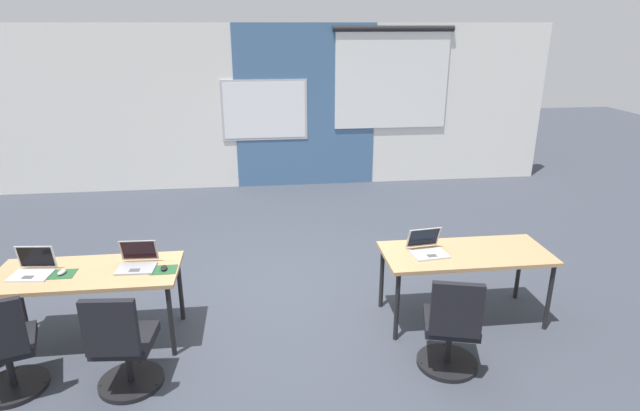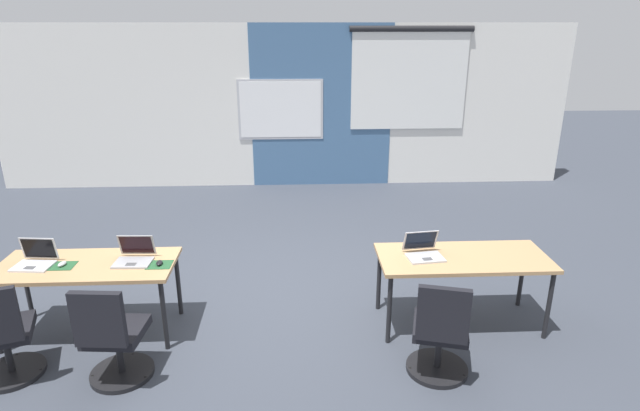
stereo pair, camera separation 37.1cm
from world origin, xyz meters
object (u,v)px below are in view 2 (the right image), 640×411
at_px(chair_near_right_inner, 440,337).
at_px(mouse_near_left_inner, 159,263).
at_px(laptop_near_left_inner, 134,256).
at_px(laptop_near_left_end, 35,260).
at_px(mouse_near_left_end, 62,264).
at_px(desk_near_right, 463,262).
at_px(chair_near_left_end, 3,341).
at_px(chair_near_left_inner, 113,341).
at_px(desk_near_left, 87,270).
at_px(laptop_near_right_inner, 423,251).

xyz_separation_m(chair_near_right_inner, mouse_near_left_inner, (-2.41, 0.74, 0.36)).
bearing_deg(laptop_near_left_inner, mouse_near_left_inner, -17.58).
relative_size(laptop_near_left_end, mouse_near_left_end, 3.24).
distance_m(desk_near_right, chair_near_left_end, 4.03).
xyz_separation_m(mouse_near_left_inner, chair_near_left_inner, (-0.24, -0.68, -0.36)).
bearing_deg(desk_near_right, desk_near_left, 180.00).
bearing_deg(laptop_near_left_end, mouse_near_left_inner, 3.01).
xyz_separation_m(laptop_near_left_inner, mouse_near_left_end, (-0.63, -0.07, -0.03)).
bearing_deg(laptop_near_right_inner, chair_near_left_inner, -171.48).
xyz_separation_m(desk_near_left, laptop_near_left_inner, (0.43, 0.04, 0.11)).
relative_size(desk_near_left, mouse_near_left_end, 14.59).
distance_m(mouse_near_left_inner, chair_near_left_end, 1.35).
height_order(mouse_near_left_inner, laptop_near_left_end, laptop_near_left_end).
bearing_deg(desk_near_left, desk_near_right, 0.00).
bearing_deg(laptop_near_left_inner, chair_near_left_end, -138.65).
bearing_deg(laptop_near_left_end, desk_near_left, 5.40).
bearing_deg(desk_near_left, mouse_near_left_end, -170.67).
bearing_deg(laptop_near_right_inner, desk_near_right, -10.08).
height_order(chair_near_right_inner, mouse_near_left_inner, chair_near_right_inner).
distance_m(desk_near_right, mouse_near_left_inner, 2.82).
height_order(desk_near_left, chair_near_left_end, chair_near_left_end).
height_order(laptop_near_left_inner, mouse_near_left_end, laptop_near_left_inner).
relative_size(desk_near_right, laptop_near_left_end, 4.50).
height_order(laptop_near_right_inner, laptop_near_left_end, laptop_near_left_end).
height_order(desk_near_left, laptop_near_left_inner, laptop_near_left_inner).
xyz_separation_m(desk_near_left, chair_near_left_end, (-0.46, -0.68, -0.28)).
bearing_deg(mouse_near_left_inner, chair_near_left_inner, -109.31).
distance_m(desk_near_right, laptop_near_left_inner, 3.07).
xyz_separation_m(laptop_near_right_inner, laptop_near_left_end, (-3.57, -0.02, 0.00)).
xyz_separation_m(laptop_near_left_end, chair_near_left_end, (-0.01, -0.68, -0.39)).
xyz_separation_m(desk_near_left, desk_near_right, (3.50, 0.00, 0.00)).
xyz_separation_m(chair_near_right_inner, chair_near_left_inner, (-2.65, 0.06, 0.00)).
height_order(mouse_near_left_inner, chair_near_left_inner, chair_near_left_inner).
xyz_separation_m(laptop_near_left_end, mouse_near_left_end, (0.25, -0.04, -0.03)).
relative_size(desk_near_left, chair_near_left_inner, 1.74).
bearing_deg(laptop_near_right_inner, chair_near_right_inner, -99.40).
bearing_deg(desk_near_right, mouse_near_left_end, -179.50).
relative_size(desk_near_left, laptop_near_left_end, 4.50).
relative_size(laptop_near_left_end, chair_near_left_end, 0.39).
bearing_deg(desk_near_right, laptop_near_left_inner, 179.28).
height_order(chair_near_left_inner, laptop_near_left_end, laptop_near_left_end).
height_order(laptop_near_left_inner, mouse_near_left_inner, laptop_near_left_inner).
relative_size(chair_near_right_inner, laptop_near_left_inner, 2.69).
relative_size(desk_near_left, chair_near_left_end, 1.74).
height_order(chair_near_right_inner, chair_near_left_end, same).
bearing_deg(laptop_near_right_inner, chair_near_left_end, -176.11).
height_order(laptop_near_left_inner, laptop_near_left_end, laptop_near_left_end).
bearing_deg(mouse_near_left_inner, chair_near_right_inner, -17.16).
bearing_deg(mouse_near_left_inner, laptop_near_right_inner, 1.67).
xyz_separation_m(desk_near_right, chair_near_left_inner, (-3.06, -0.73, -0.28)).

